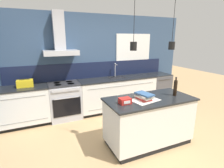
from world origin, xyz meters
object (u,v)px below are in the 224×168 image
Objects in this scene: oven_range at (65,101)px; yellow_toolbox at (25,83)px; dishwasher at (158,88)px; book_stack at (144,96)px; bottle_on_island at (175,88)px; red_supply_box at (125,101)px.

yellow_toolbox is (-0.84, 0.00, 0.54)m from oven_range.
yellow_toolbox reaches higher than dishwasher.
oven_range is at bearing 121.83° from book_stack.
bottle_on_island reaches higher than yellow_toolbox.
dishwasher is 4.71× the size of red_supply_box.
book_stack is 1.08× the size of yellow_toolbox.
bottle_on_island is at bearing -45.50° from oven_range.
dishwasher is 2.57m from book_stack.
book_stack is 0.39m from red_supply_box.
yellow_toolbox is at bearing 130.64° from red_supply_box.
oven_range is 1.00m from yellow_toolbox.
oven_range is 2.68× the size of yellow_toolbox.
oven_range is at bearing -0.30° from yellow_toolbox.
book_stack is 2.66m from yellow_toolbox.
oven_range and dishwasher have the same top height.
red_supply_box is at bearing -68.30° from oven_range.
dishwasher is at bearing 40.42° from red_supply_box.
bottle_on_island is at bearing -34.78° from yellow_toolbox.
red_supply_box is (-2.14, -1.83, 0.50)m from dishwasher.
dishwasher is 2.21m from bottle_on_island.
oven_range is 4.71× the size of red_supply_box.
bottle_on_island reaches higher than book_stack.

